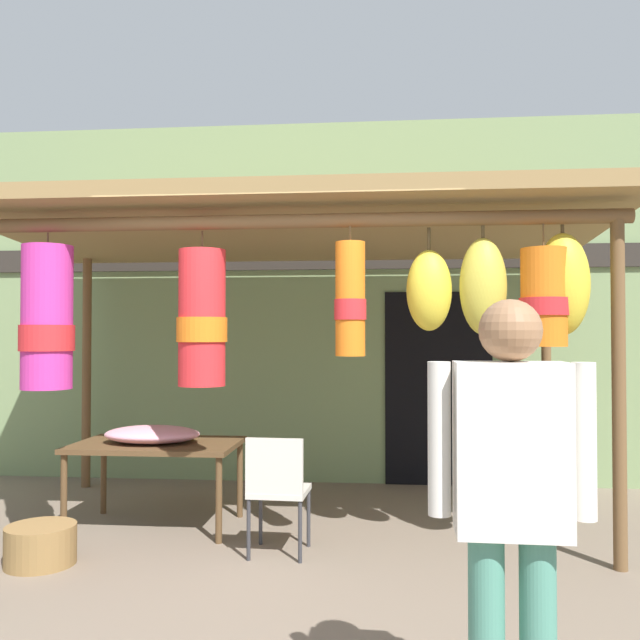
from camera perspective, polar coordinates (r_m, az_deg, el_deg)
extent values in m
plane|color=#756656|center=(5.15, -3.15, -18.77)|extent=(30.00, 30.00, 0.00)
cube|color=#7A9360|center=(7.28, -0.32, 1.52)|extent=(10.18, 0.25, 3.81)
cube|color=#2D2823|center=(7.18, -0.44, 5.23)|extent=(9.16, 0.04, 0.24)
cube|color=black|center=(7.14, 9.95, -5.68)|extent=(1.10, 0.03, 2.00)
cylinder|color=brown|center=(4.92, 23.89, -5.57)|extent=(0.09, 0.09, 2.34)
cylinder|color=brown|center=(7.35, -19.08, -4.16)|extent=(0.09, 0.09, 2.34)
cylinder|color=brown|center=(6.86, 18.54, -4.38)|extent=(0.09, 0.09, 2.34)
cylinder|color=brown|center=(4.78, -3.68, 8.28)|extent=(4.79, 0.10, 0.10)
cylinder|color=brown|center=(6.79, -0.94, 6.71)|extent=(4.79, 0.10, 0.10)
cube|color=olive|center=(5.79, -2.07, 7.80)|extent=(5.09, 2.53, 0.29)
cylinder|color=brown|center=(5.32, -21.97, 6.35)|extent=(0.01, 0.01, 0.09)
cylinder|color=#D13399|center=(5.27, -22.02, 0.22)|extent=(0.36, 0.36, 1.04)
cylinder|color=red|center=(5.27, -22.03, -1.41)|extent=(0.39, 0.39, 0.19)
cylinder|color=brown|center=(4.93, -9.89, 6.63)|extent=(0.01, 0.01, 0.14)
cylinder|color=red|center=(4.88, -9.92, 0.19)|extent=(0.33, 0.33, 0.97)
cylinder|color=orange|center=(4.88, -9.92, -0.81)|extent=(0.36, 0.36, 0.17)
cylinder|color=brown|center=(4.67, 2.56, 7.24)|extent=(0.01, 0.01, 0.11)
cylinder|color=orange|center=(4.62, 2.57, 1.79)|extent=(0.20, 0.20, 0.78)
cylinder|color=red|center=(4.62, 2.57, 0.89)|extent=(0.22, 0.22, 0.14)
cylinder|color=brown|center=(4.79, 18.31, 6.73)|extent=(0.01, 0.01, 0.16)
cylinder|color=orange|center=(4.75, 18.35, 1.83)|extent=(0.30, 0.30, 0.66)
cylinder|color=red|center=(4.75, 18.35, 1.07)|extent=(0.32, 0.32, 0.12)
cylinder|color=#4C3D23|center=(4.88, 19.76, 7.24)|extent=(0.02, 0.02, 0.06)
ellipsoid|color=yellow|center=(4.84, 19.79, 2.87)|extent=(0.36, 0.30, 0.69)
cylinder|color=#4C3D23|center=(4.76, 13.56, 7.24)|extent=(0.02, 0.02, 0.08)
ellipsoid|color=gold|center=(4.72, 13.59, 2.77)|extent=(0.32, 0.27, 0.66)
cylinder|color=#4C3D23|center=(4.77, 9.17, 6.77)|extent=(0.02, 0.02, 0.16)
ellipsoid|color=yellow|center=(4.73, 9.18, 2.48)|extent=(0.31, 0.26, 0.56)
cube|color=brown|center=(5.71, -13.58, -10.19)|extent=(1.31, 0.83, 0.04)
cylinder|color=brown|center=(5.67, -20.79, -13.71)|extent=(0.05, 0.05, 0.64)
cylinder|color=brown|center=(5.26, -8.53, -14.76)|extent=(0.05, 0.05, 0.64)
cylinder|color=brown|center=(6.32, -17.78, -12.43)|extent=(0.05, 0.05, 0.64)
cylinder|color=brown|center=(5.96, -6.77, -13.17)|extent=(0.05, 0.05, 0.64)
ellipsoid|color=pink|center=(5.69, -13.96, -9.33)|extent=(0.77, 0.54, 0.14)
ellipsoid|color=#D13399|center=(5.60, -13.02, -9.40)|extent=(0.35, 0.27, 0.09)
cube|color=beige|center=(4.96, -3.43, -14.19)|extent=(0.42, 0.42, 0.04)
cube|color=beige|center=(4.75, -3.88, -12.31)|extent=(0.40, 0.06, 0.40)
cylinder|color=#333338|center=(5.16, -0.97, -16.22)|extent=(0.03, 0.03, 0.44)
cylinder|color=#333338|center=(5.23, -5.03, -16.01)|extent=(0.03, 0.03, 0.44)
cylinder|color=#333338|center=(4.82, -1.69, -17.30)|extent=(0.03, 0.03, 0.44)
cylinder|color=#333338|center=(4.89, -6.04, -17.05)|extent=(0.03, 0.03, 0.44)
cylinder|color=olive|center=(5.16, -22.49, -17.12)|extent=(0.47, 0.47, 0.26)
cube|color=silver|center=(2.57, 15.80, -10.35)|extent=(0.41, 0.23, 0.62)
cylinder|color=silver|center=(2.54, 10.02, -9.79)|extent=(0.08, 0.08, 0.56)
cylinder|color=silver|center=(2.62, 21.39, -9.46)|extent=(0.08, 0.08, 0.56)
sphere|color=#9E704C|center=(2.54, 15.74, -0.85)|extent=(0.23, 0.23, 0.23)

